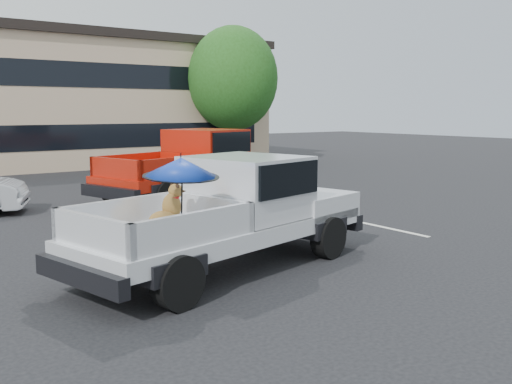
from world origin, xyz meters
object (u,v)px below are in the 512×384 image
(tree_right, at_px, (233,79))
(silver_pickup, at_px, (238,205))
(tree_back, at_px, (113,80))
(red_pickup, at_px, (202,161))

(tree_right, height_order, silver_pickup, tree_right)
(tree_back, bearing_deg, silver_pickup, -107.43)
(silver_pickup, bearing_deg, tree_back, 59.35)
(tree_right, distance_m, silver_pickup, 19.36)
(tree_back, relative_size, red_pickup, 1.06)
(tree_right, distance_m, tree_back, 8.55)
(tree_back, xyz_separation_m, red_pickup, (-4.08, -16.92, -3.27))
(tree_back, bearing_deg, tree_right, -69.44)
(tree_back, height_order, silver_pickup, tree_back)
(tree_back, xyz_separation_m, silver_pickup, (-7.52, -23.95, -3.36))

